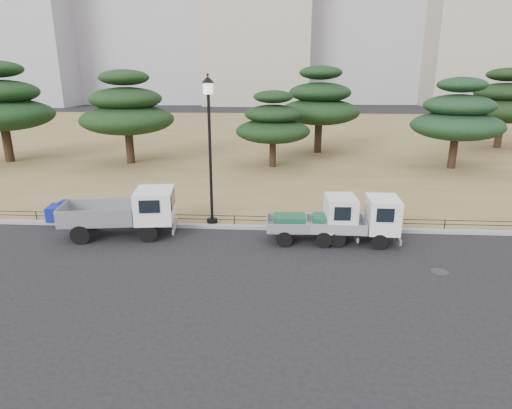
# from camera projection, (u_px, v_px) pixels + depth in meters

# --- Properties ---
(ground) EXTENTS (220.00, 220.00, 0.00)m
(ground) POSITION_uv_depth(u_px,v_px,m) (253.00, 253.00, 16.14)
(ground) COLOR black
(lawn) EXTENTS (120.00, 56.00, 0.15)m
(lawn) POSITION_uv_depth(u_px,v_px,m) (273.00, 137.00, 45.32)
(lawn) COLOR olive
(lawn) RESTS_ON ground
(curb) EXTENTS (120.00, 0.25, 0.16)m
(curb) POSITION_uv_depth(u_px,v_px,m) (257.00, 227.00, 18.60)
(curb) COLOR gray
(curb) RESTS_ON ground
(truck_large) EXTENTS (4.69, 2.39, 1.95)m
(truck_large) POSITION_uv_depth(u_px,v_px,m) (126.00, 211.00, 17.57)
(truck_large) COLOR black
(truck_large) RESTS_ON ground
(truck_kei_front) EXTENTS (3.56, 1.66, 1.86)m
(truck_kei_front) POSITION_uv_depth(u_px,v_px,m) (318.00, 219.00, 17.06)
(truck_kei_front) COLOR black
(truck_kei_front) RESTS_ON ground
(truck_kei_rear) EXTENTS (3.61, 1.64, 1.87)m
(truck_kei_rear) POSITION_uv_depth(u_px,v_px,m) (359.00, 220.00, 16.90)
(truck_kei_rear) COLOR black
(truck_kei_rear) RESTS_ON ground
(street_lamp) EXTENTS (0.56, 0.56, 6.24)m
(street_lamp) POSITION_uv_depth(u_px,v_px,m) (209.00, 127.00, 17.75)
(street_lamp) COLOR black
(street_lamp) RESTS_ON lawn
(pipe_fence) EXTENTS (38.00, 0.04, 0.40)m
(pipe_fence) POSITION_uv_depth(u_px,v_px,m) (257.00, 218.00, 18.63)
(pipe_fence) COLOR black
(pipe_fence) RESTS_ON lawn
(tarp_pile) EXTENTS (1.49, 1.19, 0.91)m
(tarp_pile) POSITION_uv_depth(u_px,v_px,m) (65.00, 211.00, 19.33)
(tarp_pile) COLOR navy
(tarp_pile) RESTS_ON lawn
(manhole) EXTENTS (0.60, 0.60, 0.01)m
(manhole) POSITION_uv_depth(u_px,v_px,m) (440.00, 272.00, 14.59)
(manhole) COLOR #2D2D30
(manhole) RESTS_ON ground
(pine_west_far) EXTENTS (7.20, 7.20, 7.27)m
(pine_west_far) POSITION_uv_depth(u_px,v_px,m) (1.00, 105.00, 31.05)
(pine_west_far) COLOR black
(pine_west_far) RESTS_ON lawn
(pine_west_near) EXTENTS (6.66, 6.66, 6.66)m
(pine_west_near) POSITION_uv_depth(u_px,v_px,m) (127.00, 110.00, 30.60)
(pine_west_near) COLOR black
(pine_west_near) RESTS_ON lawn
(pine_center_left) EXTENTS (5.19, 5.19, 5.28)m
(pine_center_left) POSITION_uv_depth(u_px,v_px,m) (273.00, 123.00, 29.59)
(pine_center_left) COLOR black
(pine_center_left) RESTS_ON lawn
(pine_center_right) EXTENTS (6.58, 6.58, 6.99)m
(pine_center_right) POSITION_uv_depth(u_px,v_px,m) (320.00, 103.00, 34.86)
(pine_center_right) COLOR black
(pine_center_right) RESTS_ON lawn
(pine_east_near) EXTENTS (6.09, 6.09, 6.15)m
(pine_east_near) POSITION_uv_depth(u_px,v_px,m) (458.00, 117.00, 28.96)
(pine_east_near) COLOR black
(pine_east_near) RESTS_ON lawn
(pine_east_far) EXTENTS (6.83, 6.83, 6.86)m
(pine_east_far) POSITION_uv_depth(u_px,v_px,m) (504.00, 102.00, 37.18)
(pine_east_far) COLOR black
(pine_east_far) RESTS_ON lawn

